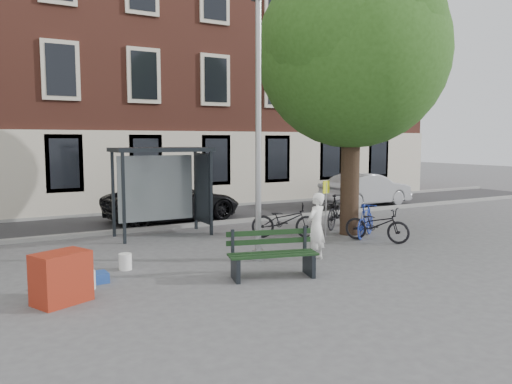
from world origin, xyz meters
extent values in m
plane|color=#4C4C4F|center=(0.00, 0.00, 0.00)|extent=(90.00, 90.00, 0.00)
cube|color=#28282B|center=(0.00, 7.00, 0.01)|extent=(40.00, 4.00, 0.01)
cube|color=gray|center=(0.00, 5.00, 0.06)|extent=(40.00, 0.25, 0.12)
cube|color=gray|center=(0.00, 9.00, 0.06)|extent=(40.00, 0.25, 0.12)
cube|color=brown|center=(0.00, 13.00, 7.00)|extent=(30.00, 8.00, 14.00)
cylinder|color=#9EA0A3|center=(0.00, 0.00, 3.00)|extent=(0.14, 0.14, 6.00)
cylinder|color=#9EA0A3|center=(0.00, 0.00, 0.12)|extent=(0.28, 0.28, 0.24)
cylinder|color=black|center=(4.00, 1.50, 1.70)|extent=(0.56, 0.56, 3.40)
sphere|color=#274F17|center=(4.00, 1.50, 5.40)|extent=(5.60, 5.60, 5.60)
sphere|color=#274F17|center=(4.90, 1.90, 5.90)|extent=(3.92, 3.92, 3.92)
sphere|color=#274F17|center=(3.20, 1.20, 5.70)|extent=(4.20, 4.20, 4.20)
sphere|color=#274F17|center=(4.20, 0.60, 6.00)|extent=(3.64, 3.64, 3.64)
cube|color=#1E2328|center=(-2.30, 3.40, 1.25)|extent=(0.08, 0.08, 2.50)
cube|color=#1E2328|center=(0.30, 3.40, 1.25)|extent=(0.08, 0.08, 2.50)
cube|color=#1E2328|center=(-2.30, 4.60, 1.25)|extent=(0.08, 0.08, 2.50)
cube|color=#1E2328|center=(0.30, 4.60, 1.25)|extent=(0.08, 0.08, 2.50)
cube|color=#1E2328|center=(-1.00, 4.00, 2.56)|extent=(2.85, 1.45, 0.12)
cube|color=#8C999E|center=(-1.00, 4.60, 1.38)|extent=(2.34, 0.04, 2.00)
cube|color=#1E2328|center=(0.30, 4.00, 1.38)|extent=(0.12, 1.14, 2.12)
cube|color=#D84C19|center=(0.37, 4.00, 1.38)|extent=(0.02, 0.90, 1.62)
imported|color=white|center=(1.20, -0.66, 0.80)|extent=(0.69, 0.58, 1.61)
cube|color=#1E2328|center=(-1.27, -1.31, 0.24)|extent=(0.23, 0.58, 0.47)
cube|color=#1E2328|center=(0.27, -1.71, 0.24)|extent=(0.23, 0.58, 0.47)
cube|color=black|center=(-0.55, -1.69, 0.50)|extent=(1.82, 0.59, 0.04)
cube|color=black|center=(-0.50, -1.51, 0.50)|extent=(1.82, 0.59, 0.04)
cube|color=black|center=(-0.45, -1.32, 0.50)|extent=(1.82, 0.59, 0.04)
cube|color=black|center=(-0.43, -1.22, 0.71)|extent=(1.80, 0.52, 0.11)
cube|color=black|center=(-0.43, -1.22, 0.90)|extent=(1.80, 0.52, 0.11)
imported|color=black|center=(2.00, 1.98, 0.51)|extent=(2.00, 1.60, 1.02)
imported|color=#1B3199|center=(4.12, 0.90, 0.49)|extent=(1.60, 1.28, 0.97)
imported|color=black|center=(3.97, 0.26, 0.49)|extent=(1.46, 1.93, 0.97)
imported|color=black|center=(4.36, 2.51, 0.56)|extent=(1.84, 1.44, 1.11)
imported|color=black|center=(0.27, 6.59, 0.67)|extent=(5.09, 2.83, 1.35)
imported|color=#9C9EA4|center=(8.89, 6.26, 0.71)|extent=(4.42, 1.88, 1.42)
cube|color=maroon|center=(-4.55, -1.08, 0.45)|extent=(1.07, 0.92, 0.90)
cube|color=#204496|center=(-3.82, -0.08, 0.10)|extent=(0.57, 0.43, 0.20)
cylinder|color=silver|center=(-4.00, -0.47, 0.18)|extent=(0.32, 0.32, 0.36)
cylinder|color=white|center=(-3.00, 0.63, 0.18)|extent=(0.35, 0.35, 0.36)
cylinder|color=#9EA0A3|center=(3.18, 1.58, 0.80)|extent=(0.04, 0.04, 1.60)
cube|color=yellow|center=(3.18, 1.58, 1.46)|extent=(0.28, 0.10, 0.37)
camera|label=1|loc=(-5.71, -10.14, 2.84)|focal=35.00mm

